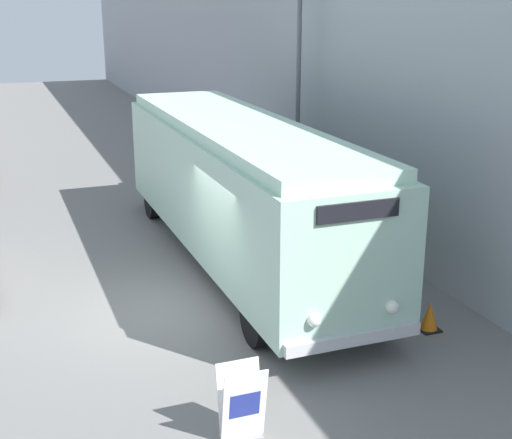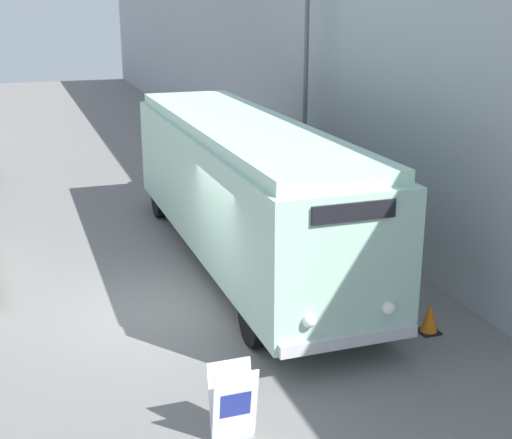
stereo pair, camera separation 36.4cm
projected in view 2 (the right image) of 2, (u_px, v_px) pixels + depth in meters
ground_plane at (162, 312)px, 13.42m from camera, size 80.00×80.00×0.00m
building_wall_right at (267, 68)px, 23.18m from camera, size 0.30×60.00×6.91m
vintage_bus at (242, 184)px, 15.51m from camera, size 2.46×10.76×3.15m
sign_board at (233, 403)px, 9.46m from camera, size 0.61×0.40×1.07m
streetlamp at (306, 67)px, 18.25m from camera, size 0.36×0.36×6.05m
traffic_cone at (429, 319)px, 12.53m from camera, size 0.36×0.36×0.54m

